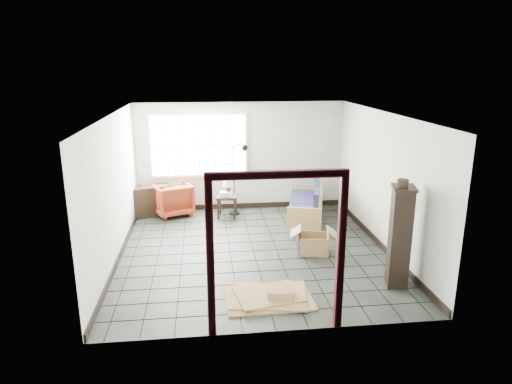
{
  "coord_description": "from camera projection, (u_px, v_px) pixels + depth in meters",
  "views": [
    {
      "loc": [
        -0.9,
        -8.06,
        3.45
      ],
      "look_at": [
        0.09,
        0.3,
        1.09
      ],
      "focal_mm": 32.0,
      "sensor_mm": 36.0,
      "label": 1
    }
  ],
  "objects": [
    {
      "name": "console_shelf",
      "position": [
        151.0,
        201.0,
        10.7
      ],
      "size": [
        0.99,
        0.67,
        0.72
      ],
      "rotation": [
        0.0,
        0.0,
        0.37
      ],
      "color": "black",
      "rests_on": "ground"
    },
    {
      "name": "open_box",
      "position": [
        313.0,
        244.0,
        8.6
      ],
      "size": [
        0.95,
        0.59,
        0.5
      ],
      "rotation": [
        0.0,
        0.0,
        -0.2
      ],
      "color": "brown",
      "rests_on": "ground"
    },
    {
      "name": "tall_shelf",
      "position": [
        400.0,
        236.0,
        7.2
      ],
      "size": [
        0.45,
        0.52,
        1.65
      ],
      "rotation": [
        0.0,
        0.0,
        -0.26
      ],
      "color": "black",
      "rests_on": "ground"
    },
    {
      "name": "room_shell",
      "position": [
        253.0,
        165.0,
        8.31
      ],
      "size": [
        5.02,
        5.52,
        2.61
      ],
      "color": "#AAAEA7",
      "rests_on": "ground"
    },
    {
      "name": "pot",
      "position": [
        403.0,
        184.0,
        6.88
      ],
      "size": [
        0.22,
        0.22,
        0.13
      ],
      "rotation": [
        0.0,
        0.0,
        -0.33
      ],
      "color": "black",
      "rests_on": "tall_shelf"
    },
    {
      "name": "ground",
      "position": [
        253.0,
        251.0,
        8.74
      ],
      "size": [
        5.5,
        5.5,
        0.0
      ],
      "primitive_type": "plane",
      "color": "black",
      "rests_on": "ground"
    },
    {
      "name": "projector",
      "position": [
        226.0,
        194.0,
        10.54
      ],
      "size": [
        0.27,
        0.2,
        0.09
      ],
      "rotation": [
        0.0,
        0.0,
        -0.0
      ],
      "color": "silver",
      "rests_on": "side_table"
    },
    {
      "name": "floor_lamp",
      "position": [
        239.0,
        176.0,
        10.61
      ],
      "size": [
        0.46,
        0.33,
        1.76
      ],
      "rotation": [
        0.0,
        0.0,
        -0.04
      ],
      "color": "black",
      "rests_on": "ground"
    },
    {
      "name": "table_lamp",
      "position": [
        228.0,
        183.0,
        10.56
      ],
      "size": [
        0.29,
        0.29,
        0.42
      ],
      "rotation": [
        0.0,
        0.0,
        0.07
      ],
      "color": "black",
      "rests_on": "side_table"
    },
    {
      "name": "side_table",
      "position": [
        227.0,
        199.0,
        10.6
      ],
      "size": [
        0.53,
        0.53,
        0.51
      ],
      "rotation": [
        0.0,
        0.0,
        -0.15
      ],
      "color": "black",
      "rests_on": "ground"
    },
    {
      "name": "armchair",
      "position": [
        172.0,
        198.0,
        10.73
      ],
      "size": [
        1.05,
        1.02,
        0.84
      ],
      "primitive_type": "imported",
      "rotation": [
        0.0,
        0.0,
        3.54
      ],
      "color": "maroon",
      "rests_on": "ground"
    },
    {
      "name": "window_panel",
      "position": [
        199.0,
        145.0,
        10.78
      ],
      "size": [
        2.32,
        0.08,
        1.52
      ],
      "color": "silver",
      "rests_on": "ground"
    },
    {
      "name": "cardboard_pile",
      "position": [
        270.0,
        296.0,
        6.94
      ],
      "size": [
        1.33,
        1.02,
        0.19
      ],
      "rotation": [
        0.0,
        0.0,
        -0.03
      ],
      "color": "brown",
      "rests_on": "ground"
    },
    {
      "name": "futon_sofa",
      "position": [
        308.0,
        207.0,
        10.41
      ],
      "size": [
        1.17,
        2.04,
        0.85
      ],
      "rotation": [
        0.0,
        0.0,
        -0.25
      ],
      "color": "olive",
      "rests_on": "ground"
    },
    {
      "name": "doorway_trim",
      "position": [
        277.0,
        233.0,
        5.78
      ],
      "size": [
        1.8,
        0.08,
        2.2
      ],
      "color": "#350C12",
      "rests_on": "ground"
    }
  ]
}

